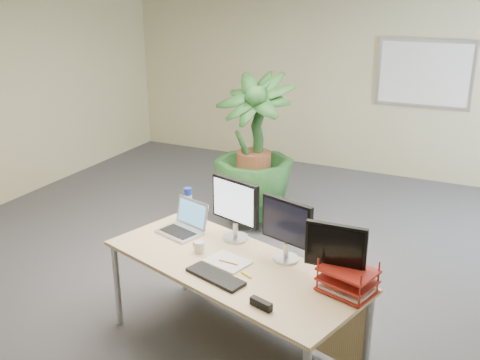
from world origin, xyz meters
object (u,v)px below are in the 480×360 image
at_px(monitor_right, 287,226).
at_px(monitor_left, 235,206).
at_px(desk, 242,277).
at_px(laptop, 184,224).
at_px(floor_plant, 254,165).

bearing_deg(monitor_right, monitor_left, 162.84).
height_order(desk, monitor_right, monitor_right).
bearing_deg(monitor_right, desk, -159.08).
bearing_deg(monitor_right, laptop, 173.86).
height_order(desk, laptop, laptop).
bearing_deg(floor_plant, monitor_right, -59.91).
height_order(floor_plant, monitor_left, floor_plant).
height_order(desk, monitor_left, monitor_left).
bearing_deg(desk, monitor_left, 124.47).
height_order(monitor_right, laptop, monitor_right).
xyz_separation_m(desk, laptop, (-0.63, 0.22, 0.22)).
bearing_deg(floor_plant, monitor_left, -70.12).
xyz_separation_m(monitor_left, laptop, (-0.45, -0.05, -0.23)).
xyz_separation_m(desk, floor_plant, (-0.85, 2.12, 0.14)).
xyz_separation_m(desk, monitor_left, (-0.18, 0.27, 0.45)).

